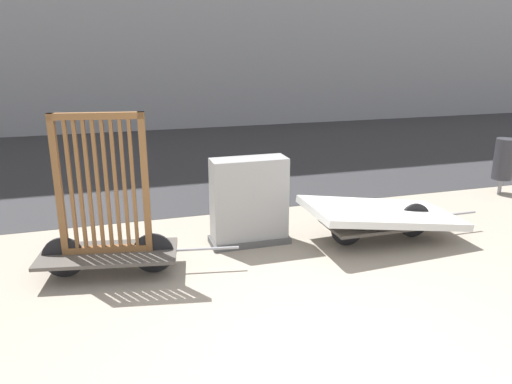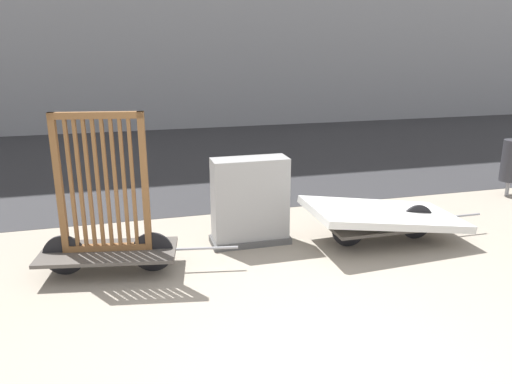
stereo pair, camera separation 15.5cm
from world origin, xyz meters
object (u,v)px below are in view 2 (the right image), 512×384
at_px(bike_cart_with_mattress, 385,216).
at_px(trash_bin, 512,161).
at_px(utility_cabinet, 250,205).
at_px(bike_cart_with_bedframe, 107,222).

relative_size(bike_cart_with_mattress, trash_bin, 2.58).
bearing_deg(utility_cabinet, bike_cart_with_mattress, -14.53).
distance_m(bike_cart_with_bedframe, utility_cabinet, 1.79).
bearing_deg(bike_cart_with_mattress, bike_cart_with_bedframe, 179.79).
bearing_deg(trash_bin, bike_cart_with_bedframe, -168.61).
height_order(bike_cart_with_mattress, utility_cabinet, utility_cabinet).
xyz_separation_m(bike_cart_with_bedframe, utility_cabinet, (1.73, 0.43, -0.08)).
xyz_separation_m(bike_cart_with_mattress, utility_cabinet, (-1.66, 0.43, 0.16)).
relative_size(bike_cart_with_bedframe, trash_bin, 2.34).
xyz_separation_m(bike_cart_with_bedframe, bike_cart_with_mattress, (3.39, 0.00, -0.25)).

